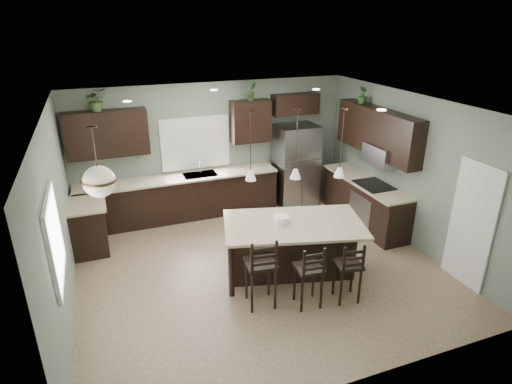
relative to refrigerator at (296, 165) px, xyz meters
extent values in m
plane|color=#9E8466|center=(-1.77, -2.28, -0.93)|extent=(6.00, 6.00, 0.00)
cube|color=white|center=(1.20, -3.83, 0.09)|extent=(0.04, 0.82, 2.04)
cube|color=white|center=(-2.17, 0.45, 0.62)|extent=(1.35, 0.02, 1.00)
cube|color=white|center=(-4.76, -3.08, 0.62)|extent=(0.02, 1.10, 1.00)
cube|color=black|center=(-4.47, -0.58, -0.48)|extent=(0.60, 0.90, 0.90)
cube|color=beige|center=(-4.45, -0.58, -0.01)|extent=(0.66, 0.96, 0.04)
cube|color=black|center=(-2.62, 0.17, -0.48)|extent=(4.20, 0.60, 0.90)
cube|color=beige|center=(-2.62, 0.15, -0.01)|extent=(4.20, 0.66, 0.04)
cube|color=gray|center=(-2.17, 0.15, 0.01)|extent=(0.70, 0.45, 0.01)
cylinder|color=silver|center=(-2.17, 0.12, 0.16)|extent=(0.02, 0.02, 0.28)
cube|color=black|center=(-3.92, 0.30, 1.02)|extent=(1.55, 0.34, 0.90)
cube|color=black|center=(-0.97, 0.30, 1.02)|extent=(0.85, 0.34, 0.90)
cube|color=black|center=(0.08, 0.30, 1.32)|extent=(1.05, 0.34, 0.45)
cube|color=black|center=(0.93, -1.41, -0.48)|extent=(0.60, 2.35, 0.90)
cube|color=beige|center=(0.91, -1.41, -0.01)|extent=(0.66, 2.35, 0.04)
cube|color=black|center=(0.91, -1.68, 0.02)|extent=(0.58, 0.75, 0.02)
cube|color=gray|center=(0.62, -1.68, -0.48)|extent=(0.01, 0.72, 0.60)
cube|color=black|center=(1.06, -1.41, 1.02)|extent=(0.34, 2.35, 0.90)
cube|color=gray|center=(1.01, -1.68, 0.62)|extent=(0.40, 0.75, 0.40)
cube|color=#97979F|center=(0.00, 0.00, 0.00)|extent=(0.90, 0.74, 1.85)
cube|color=black|center=(-1.29, -2.61, -0.46)|extent=(2.51, 1.81, 0.92)
cylinder|color=white|center=(-1.49, -2.56, 0.07)|extent=(0.24, 0.24, 0.14)
cube|color=black|center=(-2.11, -3.24, -0.34)|extent=(0.48, 0.48, 1.17)
cube|color=black|center=(-1.46, -3.50, -0.40)|extent=(0.42, 0.42, 1.04)
cube|color=black|center=(-0.84, -3.59, -0.42)|extent=(0.43, 0.43, 1.02)
imported|color=#365324|center=(-4.03, 0.27, 1.69)|extent=(0.43, 0.38, 0.43)
imported|color=#2C5224|center=(-0.96, 0.27, 1.67)|extent=(0.24, 0.21, 0.39)
imported|color=#2A5525|center=(1.03, -0.84, 1.64)|extent=(0.24, 0.24, 0.34)
plane|color=slate|center=(-1.77, 0.47, 0.48)|extent=(6.00, 0.00, 6.00)
plane|color=slate|center=(-1.77, -5.03, 0.48)|extent=(6.00, 0.00, 6.00)
plane|color=slate|center=(-4.77, -2.28, 0.48)|extent=(0.00, 5.50, 5.50)
plane|color=slate|center=(1.23, -2.28, 0.48)|extent=(0.00, 5.50, 5.50)
plane|color=white|center=(-1.77, -2.28, 1.87)|extent=(6.00, 6.00, 0.00)
camera|label=1|loc=(-4.08, -8.23, 3.14)|focal=30.00mm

